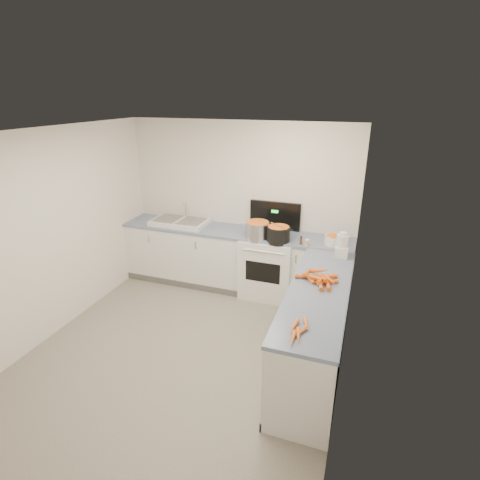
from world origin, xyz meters
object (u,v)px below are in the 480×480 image
(black_pot, at_px, (278,234))
(spice_jar, at_px, (307,243))
(sink, at_px, (180,222))
(extract_bottle, at_px, (301,241))
(food_processor, at_px, (342,246))
(steel_pot, at_px, (257,230))
(mixing_bowl, at_px, (335,240))
(stove, at_px, (269,264))

(black_pot, bearing_deg, spice_jar, -7.75)
(sink, bearing_deg, extract_bottle, -6.33)
(food_processor, bearing_deg, steel_pot, 166.02)
(extract_bottle, height_order, spice_jar, extract_bottle)
(black_pot, xyz_separation_m, extract_bottle, (0.32, -0.02, -0.05))
(mixing_bowl, relative_size, spice_jar, 3.50)
(black_pot, bearing_deg, stove, 133.63)
(food_processor, bearing_deg, stove, 157.14)
(spice_jar, bearing_deg, sink, 173.05)
(steel_pot, bearing_deg, food_processor, -13.98)
(mixing_bowl, distance_m, food_processor, 0.40)
(sink, distance_m, black_pot, 1.63)
(stove, height_order, extract_bottle, stove)
(stove, relative_size, extract_bottle, 14.46)
(extract_bottle, bearing_deg, food_processor, -23.45)
(extract_bottle, distance_m, food_processor, 0.61)
(sink, bearing_deg, steel_pot, -6.95)
(extract_bottle, bearing_deg, black_pot, 175.77)
(stove, bearing_deg, extract_bottle, -22.18)
(black_pot, relative_size, food_processor, 0.98)
(stove, relative_size, steel_pot, 3.96)
(black_pot, distance_m, extract_bottle, 0.33)
(stove, bearing_deg, food_processor, -22.86)
(steel_pot, xyz_separation_m, black_pot, (0.31, -0.03, -0.01))
(steel_pot, distance_m, food_processor, 1.22)
(mixing_bowl, bearing_deg, sink, 178.13)
(extract_bottle, bearing_deg, spice_jar, -20.01)
(steel_pot, relative_size, food_processor, 1.06)
(sink, distance_m, extract_bottle, 1.95)
(steel_pot, bearing_deg, sink, 173.05)
(mixing_bowl, height_order, extract_bottle, mixing_bowl)
(extract_bottle, bearing_deg, sink, 173.67)
(steel_pot, relative_size, black_pot, 1.08)
(mixing_bowl, bearing_deg, spice_jar, -153.67)
(mixing_bowl, height_order, food_processor, food_processor)
(sink, xyz_separation_m, extract_bottle, (1.94, -0.21, 0.01))
(stove, xyz_separation_m, black_pot, (0.17, -0.18, 0.56))
(mixing_bowl, bearing_deg, food_processor, -72.36)
(sink, xyz_separation_m, mixing_bowl, (2.37, -0.08, 0.02))
(mixing_bowl, bearing_deg, black_pot, -171.40)
(black_pot, height_order, food_processor, food_processor)
(stove, bearing_deg, spice_jar, -21.85)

